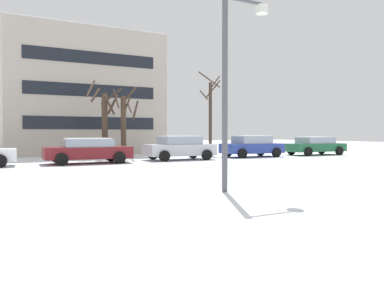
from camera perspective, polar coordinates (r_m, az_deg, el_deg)
ground_plane at (r=11.59m, az=-16.30°, el=-6.62°), size 120.00×120.00×0.00m
road_surface at (r=15.38m, az=-19.36°, el=-4.60°), size 80.00×9.77×0.00m
street_lamp at (r=11.12m, az=6.01°, el=10.59°), size 1.54×0.36×5.55m
parked_car_maroon at (r=21.61m, az=-15.04°, el=-0.89°), size 4.61×2.30×1.37m
parked_car_silver at (r=23.67m, az=-1.84°, el=-0.52°), size 4.31×2.30×1.46m
parked_car_blue at (r=26.77m, az=8.78°, el=-0.29°), size 4.29×2.22×1.47m
parked_car_green at (r=30.25m, az=17.65°, el=-0.21°), size 4.67×2.20×1.36m
tree_far_right at (r=25.24m, az=-9.90°, el=3.08°), size 1.51×1.82×4.63m
tree_far_mid at (r=25.54m, az=-12.72°, el=3.46°), size 2.42×1.93×5.14m
tree_far_left at (r=28.67m, az=2.71°, el=4.48°), size 1.98×1.98×6.07m
building_far_left at (r=33.65m, az=-16.30°, el=6.89°), size 11.76×9.29×9.51m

